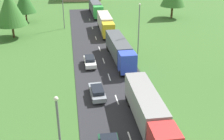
{
  "coord_description": "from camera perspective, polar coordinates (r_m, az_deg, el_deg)",
  "views": [
    {
      "loc": [
        -5.31,
        9.2,
        17.7
      ],
      "look_at": [
        0.21,
        44.4,
        1.77
      ],
      "focal_mm": 44.6,
      "sensor_mm": 36.0,
      "label": 1
    }
  ],
  "objects": [
    {
      "name": "truck_fifth",
      "position": [
        79.21,
        -3.39,
        12.72
      ],
      "size": [
        2.72,
        14.12,
        3.55
      ],
      "color": "green",
      "rests_on": "road"
    },
    {
      "name": "lamppost_third",
      "position": [
        48.51,
        5.52,
        8.8
      ],
      "size": [
        0.36,
        0.36,
        9.01
      ],
      "color": "slate",
      "rests_on": "ground"
    },
    {
      "name": "lamppost_second",
      "position": [
        22.25,
        -10.72,
        -13.12
      ],
      "size": [
        0.36,
        0.36,
        7.84
      ],
      "color": "slate",
      "rests_on": "ground"
    },
    {
      "name": "lamppost_fourth",
      "position": [
        65.69,
        -9.98,
        12.12
      ],
      "size": [
        0.36,
        0.36,
        7.98
      ],
      "color": "slate",
      "rests_on": "ground"
    },
    {
      "name": "car_fourth",
      "position": [
        35.41,
        -3.06,
        -4.48
      ],
      "size": [
        1.9,
        4.65,
        1.35
      ],
      "color": "#8C939E",
      "rests_on": "road"
    },
    {
      "name": "tree_oak",
      "position": [
        73.61,
        -17.55,
        13.44
      ],
      "size": [
        5.42,
        5.42,
        8.44
      ],
      "color": "#513823",
      "rests_on": "ground"
    },
    {
      "name": "car_fifth",
      "position": [
        44.7,
        -4.57,
        1.82
      ],
      "size": [
        1.79,
        4.46,
        1.42
      ],
      "color": "white",
      "rests_on": "road"
    },
    {
      "name": "tree_ash",
      "position": [
        61.32,
        -20.24,
        11.83
      ],
      "size": [
        6.43,
        6.43,
        9.73
      ],
      "color": "#513823",
      "rests_on": "ground"
    },
    {
      "name": "truck_third",
      "position": [
        46.08,
        1.55,
        4.3
      ],
      "size": [
        2.79,
        13.7,
        3.48
      ],
      "color": "blue",
      "rests_on": "road"
    },
    {
      "name": "truck_second",
      "position": [
        29.32,
        7.43,
        -8.27
      ],
      "size": [
        2.59,
        12.97,
        3.51
      ],
      "color": "red",
      "rests_on": "road"
    },
    {
      "name": "truck_fourth",
      "position": [
        62.19,
        -1.36,
        9.6
      ],
      "size": [
        2.65,
        12.4,
        3.64
      ],
      "color": "yellow",
      "rests_on": "road"
    }
  ]
}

